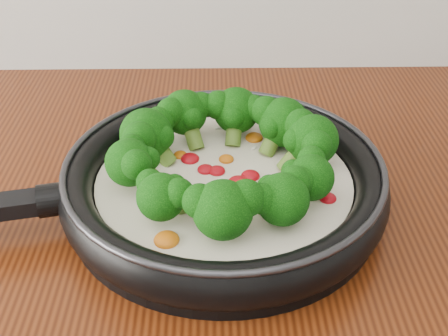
{
  "coord_description": "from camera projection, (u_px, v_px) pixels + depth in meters",
  "views": [
    {
      "loc": [
        0.07,
        0.6,
        1.29
      ],
      "look_at": [
        0.08,
        1.12,
        0.95
      ],
      "focal_mm": 46.37,
      "sensor_mm": 36.0,
      "label": 1
    }
  ],
  "objects": [
    {
      "name": "skillet",
      "position": [
        222.0,
        176.0,
        0.63
      ],
      "size": [
        0.58,
        0.42,
        0.1
      ],
      "color": "black",
      "rests_on": "counter"
    }
  ]
}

